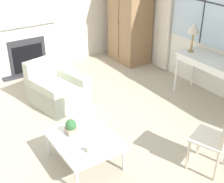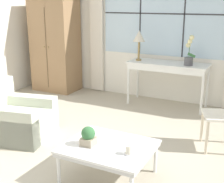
% 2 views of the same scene
% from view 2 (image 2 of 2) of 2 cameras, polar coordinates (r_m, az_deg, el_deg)
% --- Properties ---
extents(ground_plane, '(14.00, 14.00, 0.00)m').
position_cam_2_polar(ground_plane, '(3.87, -6.31, -13.32)').
color(ground_plane, '#B2A893').
extents(wall_back_windowed, '(7.20, 0.14, 2.80)m').
position_cam_2_polar(wall_back_windowed, '(6.14, 9.07, 11.40)').
color(wall_back_windowed, white).
rests_on(wall_back_windowed, ground_plane).
extents(armoire, '(1.01, 0.68, 2.03)m').
position_cam_2_polar(armoire, '(6.88, -10.33, 8.66)').
color(armoire, '#93704C').
rests_on(armoire, ground_plane).
extents(console_table, '(1.45, 0.55, 0.82)m').
position_cam_2_polar(console_table, '(5.82, 10.21, 4.37)').
color(console_table, white).
rests_on(console_table, ground_plane).
extents(table_lamp, '(0.22, 0.22, 0.56)m').
position_cam_2_polar(table_lamp, '(5.89, 4.98, 9.90)').
color(table_lamp, '#9E7F47').
rests_on(table_lamp, console_table).
extents(potted_orchid, '(0.19, 0.15, 0.53)m').
position_cam_2_polar(potted_orchid, '(5.60, 13.91, 6.57)').
color(potted_orchid, '#4C4C51').
rests_on(potted_orchid, console_table).
extents(armchair_upholstered, '(1.04, 0.98, 0.80)m').
position_cam_2_polar(armchair_upholstered, '(4.71, -17.13, -4.90)').
color(armchair_upholstered, beige).
rests_on(armchair_upholstered, ground_plane).
extents(coffee_table, '(0.95, 0.79, 0.39)m').
position_cam_2_polar(coffee_table, '(3.46, -0.64, -10.42)').
color(coffee_table, silver).
rests_on(coffee_table, ground_plane).
extents(potted_plant_small, '(0.15, 0.15, 0.21)m').
position_cam_2_polar(potted_plant_small, '(3.42, -4.36, -8.12)').
color(potted_plant_small, tan).
rests_on(potted_plant_small, coffee_table).
extents(pillar_candle, '(0.10, 0.10, 0.11)m').
position_cam_2_polar(pillar_candle, '(3.24, 3.10, -10.71)').
color(pillar_candle, silver).
rests_on(pillar_candle, coffee_table).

